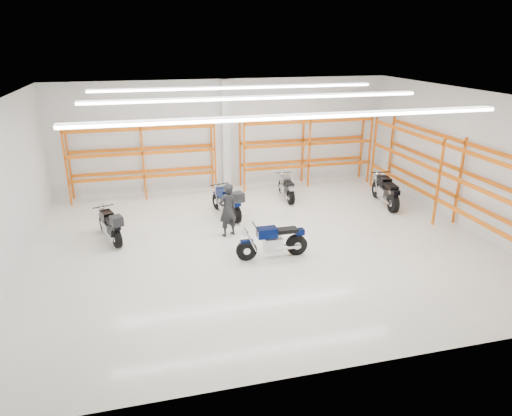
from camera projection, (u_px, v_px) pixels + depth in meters
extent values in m
plane|color=silver|center=(262.00, 243.00, 14.29)|extent=(14.00, 14.00, 0.00)
cube|color=silver|center=(225.00, 135.00, 18.95)|extent=(14.00, 0.02, 4.50)
cube|color=silver|center=(349.00, 265.00, 8.05)|extent=(14.00, 0.02, 4.50)
cube|color=silver|center=(3.00, 192.00, 11.90)|extent=(0.02, 12.00, 4.50)
cube|color=silver|center=(466.00, 159.00, 15.11)|extent=(0.02, 12.00, 4.50)
cube|color=white|center=(263.00, 96.00, 12.72)|extent=(14.00, 12.00, 0.02)
cube|color=white|center=(298.00, 116.00, 10.03)|extent=(10.00, 0.22, 0.10)
cube|color=white|center=(258.00, 98.00, 13.21)|extent=(10.00, 0.22, 0.10)
cube|color=white|center=(237.00, 87.00, 15.93)|extent=(10.00, 0.22, 0.10)
cylinder|color=black|center=(247.00, 251.00, 13.07)|extent=(0.61, 0.12, 0.60)
cylinder|color=black|center=(296.00, 245.00, 13.42)|extent=(0.63, 0.19, 0.62)
cylinder|color=silver|center=(247.00, 251.00, 13.07)|extent=(0.20, 0.14, 0.20)
cylinder|color=silver|center=(296.00, 245.00, 13.42)|extent=(0.22, 0.20, 0.22)
cube|color=#020B33|center=(246.00, 241.00, 12.96)|extent=(0.36, 0.15, 0.06)
cube|color=#B7B7BC|center=(273.00, 244.00, 13.21)|extent=(0.53, 0.37, 0.38)
cube|color=#A5A5AA|center=(285.00, 246.00, 13.33)|extent=(0.71, 0.13, 0.08)
cube|color=#020B33|center=(267.00, 232.00, 13.03)|extent=(0.57, 0.35, 0.28)
cube|color=black|center=(286.00, 230.00, 13.16)|extent=(0.67, 0.31, 0.12)
cube|color=#020B33|center=(299.00, 232.00, 13.29)|extent=(0.26, 0.22, 0.16)
cylinder|color=black|center=(255.00, 226.00, 12.87)|extent=(0.04, 0.71, 0.04)
sphere|color=silver|center=(245.00, 233.00, 12.86)|extent=(0.19, 0.19, 0.19)
cylinder|color=silver|center=(288.00, 248.00, 13.20)|extent=(0.76, 0.10, 0.09)
cylinder|color=black|center=(103.00, 224.00, 15.01)|extent=(0.30, 0.58, 0.57)
cylinder|color=black|center=(117.00, 238.00, 13.89)|extent=(0.36, 0.61, 0.59)
cylinder|color=silver|center=(103.00, 224.00, 15.01)|extent=(0.19, 0.22, 0.19)
cylinder|color=silver|center=(117.00, 238.00, 13.89)|extent=(0.25, 0.26, 0.21)
cube|color=black|center=(102.00, 216.00, 14.91)|extent=(0.25, 0.37, 0.06)
cube|color=#B7B7BC|center=(110.00, 228.00, 14.39)|extent=(0.49, 0.58, 0.36)
cube|color=#A5A5AA|center=(114.00, 234.00, 14.14)|extent=(0.33, 0.67, 0.08)
cube|color=black|center=(107.00, 215.00, 14.40)|extent=(0.48, 0.61, 0.27)
cube|color=black|center=(112.00, 221.00, 13.98)|extent=(0.48, 0.69, 0.11)
cube|color=black|center=(116.00, 227.00, 13.70)|extent=(0.28, 0.30, 0.15)
cylinder|color=black|center=(103.00, 206.00, 14.58)|extent=(0.64, 0.25, 0.03)
sphere|color=silver|center=(101.00, 208.00, 14.85)|extent=(0.18, 0.18, 0.18)
cylinder|color=silver|center=(109.00, 236.00, 14.03)|extent=(0.32, 0.70, 0.09)
cube|color=black|center=(117.00, 221.00, 13.52)|extent=(0.42, 0.45, 0.28)
cylinder|color=black|center=(217.00, 201.00, 17.00)|extent=(0.28, 0.63, 0.62)
cylinder|color=black|center=(235.00, 214.00, 15.72)|extent=(0.34, 0.67, 0.64)
cylinder|color=silver|center=(217.00, 201.00, 17.00)|extent=(0.19, 0.24, 0.21)
cylinder|color=silver|center=(235.00, 214.00, 15.72)|extent=(0.26, 0.27, 0.23)
cube|color=#051347|center=(217.00, 193.00, 16.89)|extent=(0.24, 0.40, 0.06)
cube|color=#B7B7BC|center=(226.00, 205.00, 16.29)|extent=(0.49, 0.61, 0.39)
cube|color=#A5A5AA|center=(231.00, 211.00, 16.01)|extent=(0.30, 0.73, 0.08)
cube|color=#051347|center=(224.00, 193.00, 16.31)|extent=(0.48, 0.65, 0.29)
cube|color=black|center=(231.00, 197.00, 15.84)|extent=(0.47, 0.74, 0.12)
cube|color=#051347|center=(236.00, 203.00, 15.51)|extent=(0.29, 0.32, 0.16)
cylinder|color=black|center=(219.00, 184.00, 16.52)|extent=(0.71, 0.22, 0.04)
sphere|color=silver|center=(216.00, 186.00, 16.83)|extent=(0.20, 0.20, 0.20)
cylinder|color=silver|center=(227.00, 212.00, 15.90)|extent=(0.28, 0.77, 0.09)
cube|color=black|center=(238.00, 197.00, 15.31)|extent=(0.44, 0.47, 0.31)
cylinder|color=black|center=(281.00, 187.00, 18.78)|extent=(0.13, 0.56, 0.56)
cylinder|color=black|center=(291.00, 197.00, 17.50)|extent=(0.19, 0.58, 0.58)
cylinder|color=silver|center=(281.00, 187.00, 18.78)|extent=(0.14, 0.19, 0.19)
cylinder|color=silver|center=(291.00, 197.00, 17.50)|extent=(0.19, 0.21, 0.20)
cube|color=gray|center=(282.00, 180.00, 18.68)|extent=(0.15, 0.34, 0.06)
cube|color=#B7B7BC|center=(286.00, 189.00, 18.08)|extent=(0.35, 0.50, 0.35)
cube|color=#A5A5AA|center=(289.00, 194.00, 17.79)|extent=(0.14, 0.65, 0.07)
cube|color=gray|center=(285.00, 180.00, 18.11)|extent=(0.33, 0.53, 0.26)
cube|color=black|center=(289.00, 183.00, 17.63)|extent=(0.30, 0.62, 0.11)
cube|color=gray|center=(292.00, 188.00, 17.30)|extent=(0.21, 0.25, 0.15)
cylinder|color=black|center=(283.00, 173.00, 18.32)|extent=(0.65, 0.06, 0.03)
sphere|color=silver|center=(281.00, 174.00, 18.63)|extent=(0.18, 0.18, 0.18)
cylinder|color=silver|center=(285.00, 195.00, 17.72)|extent=(0.11, 0.70, 0.08)
cylinder|color=black|center=(376.00, 189.00, 18.24)|extent=(0.22, 0.68, 0.67)
cylinder|color=black|center=(393.00, 203.00, 16.68)|extent=(0.28, 0.71, 0.69)
cylinder|color=silver|center=(376.00, 189.00, 18.24)|extent=(0.18, 0.24, 0.22)
cylinder|color=silver|center=(393.00, 203.00, 16.68)|extent=(0.25, 0.27, 0.25)
cube|color=black|center=(377.00, 182.00, 18.12)|extent=(0.22, 0.42, 0.07)
cube|color=#B7B7BC|center=(385.00, 193.00, 17.39)|extent=(0.47, 0.62, 0.42)
cube|color=#A5A5AA|center=(389.00, 200.00, 17.03)|extent=(0.23, 0.79, 0.09)
cube|color=black|center=(384.00, 181.00, 17.42)|extent=(0.45, 0.67, 0.31)
cube|color=black|center=(391.00, 186.00, 16.84)|extent=(0.42, 0.77, 0.13)
cube|color=black|center=(396.00, 192.00, 16.44)|extent=(0.28, 0.32, 0.18)
cylinder|color=black|center=(381.00, 172.00, 17.69)|extent=(0.78, 0.14, 0.04)
sphere|color=silver|center=(377.00, 174.00, 18.06)|extent=(0.21, 0.21, 0.21)
cylinder|color=silver|center=(385.00, 200.00, 16.97)|extent=(0.20, 0.84, 0.10)
imported|color=black|center=(228.00, 210.00, 14.53)|extent=(0.76, 0.64, 1.76)
cube|color=white|center=(226.00, 136.00, 18.79)|extent=(0.32, 0.32, 4.50)
cube|color=#E34900|center=(69.00, 162.00, 17.69)|extent=(0.07, 0.07, 3.00)
cube|color=#E34900|center=(66.00, 168.00, 16.96)|extent=(0.07, 0.07, 3.00)
cube|color=#E34900|center=(143.00, 158.00, 18.33)|extent=(0.07, 0.07, 3.00)
cube|color=#E34900|center=(143.00, 163.00, 17.60)|extent=(0.07, 0.07, 3.00)
cube|color=#E34900|center=(212.00, 154.00, 18.97)|extent=(0.07, 0.07, 3.00)
cube|color=#E34900|center=(215.00, 158.00, 18.24)|extent=(0.07, 0.07, 3.00)
cube|color=#E34900|center=(144.00, 171.00, 18.53)|extent=(5.60, 0.07, 0.12)
cube|color=#E34900|center=(145.00, 177.00, 17.80)|extent=(5.60, 0.07, 0.12)
cube|color=#E34900|center=(142.00, 149.00, 18.20)|extent=(5.60, 0.07, 0.12)
cube|color=#E34900|center=(143.00, 153.00, 17.47)|extent=(5.60, 0.07, 0.12)
cube|color=#E34900|center=(140.00, 125.00, 17.87)|extent=(5.60, 0.07, 0.12)
cube|color=#E34900|center=(140.00, 129.00, 17.14)|extent=(5.60, 0.07, 0.12)
cube|color=#E34900|center=(240.00, 152.00, 19.24)|extent=(0.07, 0.07, 3.00)
cube|color=#E34900|center=(244.00, 157.00, 18.52)|extent=(0.07, 0.07, 3.00)
cube|color=#E34900|center=(303.00, 149.00, 19.89)|extent=(0.07, 0.07, 3.00)
cube|color=#E34900|center=(309.00, 153.00, 19.16)|extent=(0.07, 0.07, 3.00)
cube|color=#E34900|center=(361.00, 145.00, 20.53)|extent=(0.07, 0.07, 3.00)
cube|color=#E34900|center=(370.00, 149.00, 19.80)|extent=(0.07, 0.07, 3.00)
cube|color=#E34900|center=(302.00, 161.00, 20.08)|extent=(5.60, 0.07, 0.12)
cube|color=#E34900|center=(309.00, 166.00, 19.36)|extent=(5.60, 0.07, 0.12)
cube|color=#E34900|center=(303.00, 140.00, 19.75)|extent=(5.60, 0.07, 0.12)
cube|color=#E34900|center=(310.00, 144.00, 19.03)|extent=(5.60, 0.07, 0.12)
cube|color=#E34900|center=(304.00, 118.00, 19.43)|extent=(5.60, 0.07, 0.12)
cube|color=#E34900|center=(310.00, 121.00, 18.70)|extent=(5.60, 0.07, 0.12)
cube|color=#E34900|center=(459.00, 181.00, 15.34)|extent=(0.07, 0.07, 3.00)
cube|color=#E34900|center=(438.00, 183.00, 15.16)|extent=(0.07, 0.07, 3.00)
cube|color=#E34900|center=(391.00, 151.00, 19.43)|extent=(0.07, 0.07, 3.00)
cube|color=#E34900|center=(374.00, 152.00, 19.25)|extent=(0.07, 0.07, 3.00)
cube|color=#E34900|center=(457.00, 197.00, 15.54)|extent=(0.07, 9.00, 0.12)
cube|color=#E34900|center=(436.00, 199.00, 15.35)|extent=(0.07, 9.00, 0.12)
cube|color=#E34900|center=(461.00, 170.00, 15.21)|extent=(0.07, 9.00, 0.12)
cube|color=#E34900|center=(440.00, 172.00, 15.03)|extent=(0.07, 9.00, 0.12)
cube|color=#E34900|center=(466.00, 143.00, 14.88)|extent=(0.07, 9.00, 0.12)
cube|color=#E34900|center=(444.00, 144.00, 14.70)|extent=(0.07, 9.00, 0.12)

